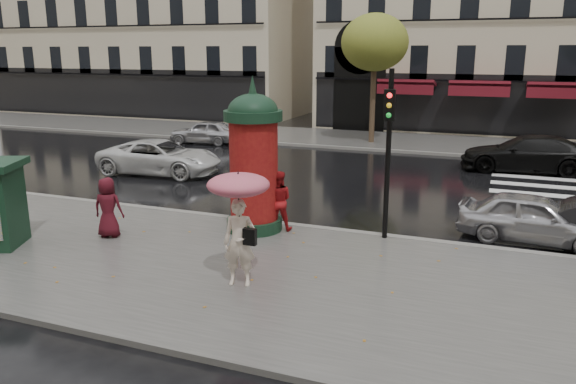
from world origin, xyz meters
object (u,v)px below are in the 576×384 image
at_px(car_black, 527,154).
at_px(car_far_silver, 205,132).
at_px(car_silver, 534,218).
at_px(woman_umbrella, 239,210).
at_px(traffic_light, 389,138).
at_px(car_white, 160,157).
at_px(man_burgundy, 108,207).
at_px(woman_red, 278,201).
at_px(morris_column, 254,158).

distance_m(car_black, car_far_silver, 15.77).
xyz_separation_m(car_black, car_far_silver, (-15.70, 1.46, -0.11)).
bearing_deg(car_silver, car_black, 5.62).
height_order(woman_umbrella, traffic_light, traffic_light).
height_order(traffic_light, car_black, traffic_light).
distance_m(car_silver, car_far_silver, 19.05).
bearing_deg(car_silver, car_white, 81.16).
bearing_deg(car_black, car_silver, -4.13).
xyz_separation_m(traffic_light, car_far_silver, (-12.15, 12.28, -2.08)).
bearing_deg(car_silver, man_burgundy, 116.59).
relative_size(car_black, car_far_silver, 1.39).
xyz_separation_m(woman_umbrella, car_white, (-7.90, 8.95, -1.03)).
xyz_separation_m(woman_red, car_black, (6.37, 11.14, -0.19)).
relative_size(woman_umbrella, car_silver, 0.64).
xyz_separation_m(morris_column, traffic_light, (3.41, 0.51, 0.63)).
distance_m(woman_umbrella, man_burgundy, 4.82).
height_order(man_burgundy, car_white, man_burgundy).
xyz_separation_m(morris_column, car_far_silver, (-8.74, 12.79, -1.45)).
bearing_deg(man_burgundy, car_far_silver, -82.21).
bearing_deg(morris_column, woman_umbrella, -69.95).
relative_size(woman_red, car_black, 0.32).
height_order(morris_column, car_white, morris_column).
relative_size(traffic_light, car_white, 0.87).
xyz_separation_m(car_white, car_black, (13.61, 5.82, 0.06)).
xyz_separation_m(morris_column, car_silver, (6.95, 1.99, -1.44)).
distance_m(car_silver, car_white, 14.04).
distance_m(woman_red, car_silver, 6.61).
distance_m(morris_column, car_black, 13.37).
height_order(woman_red, car_white, woman_red).
relative_size(woman_umbrella, car_white, 0.49).
height_order(traffic_light, car_far_silver, traffic_light).
bearing_deg(woman_umbrella, car_far_silver, 121.63).
height_order(morris_column, car_black, morris_column).
bearing_deg(woman_red, car_silver, 176.42).
xyz_separation_m(woman_red, car_white, (-7.24, 5.32, -0.25)).
bearing_deg(woman_red, man_burgundy, 9.24).
distance_m(woman_red, morris_column, 1.31).
xyz_separation_m(woman_red, traffic_light, (2.82, 0.32, 1.78)).
xyz_separation_m(woman_red, morris_column, (-0.60, -0.19, 1.15)).
height_order(woman_red, man_burgundy, woman_red).
bearing_deg(car_black, car_white, -70.93).
distance_m(man_burgundy, morris_column, 3.94).
xyz_separation_m(woman_umbrella, car_far_silver, (-10.00, 16.23, -1.08)).
relative_size(car_white, car_far_silver, 1.33).
bearing_deg(traffic_light, car_black, 71.84).
relative_size(morris_column, car_silver, 1.09).
distance_m(morris_column, car_silver, 7.37).
bearing_deg(car_white, car_far_silver, 11.29).
bearing_deg(car_far_silver, woman_umbrella, 23.83).
xyz_separation_m(man_burgundy, car_white, (-3.40, 7.42, -0.22)).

